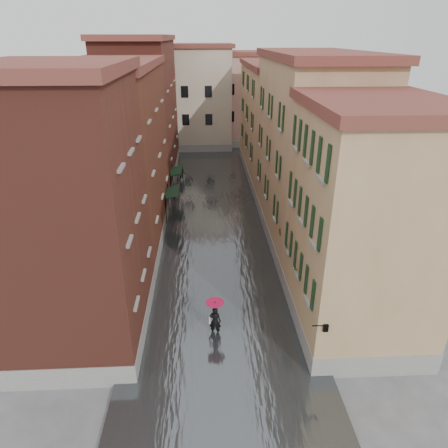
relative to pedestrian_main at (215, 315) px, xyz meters
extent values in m
plane|color=#545456|center=(0.34, 2.71, -1.25)|extent=(120.00, 120.00, 0.00)
cube|color=#3F4346|center=(0.34, 15.71, -1.15)|extent=(10.00, 60.00, 0.20)
cube|color=brown|center=(-6.66, 0.71, 5.25)|extent=(6.00, 8.00, 13.00)
cube|color=#5E2C1D|center=(-6.66, 11.71, 5.00)|extent=(6.00, 14.00, 12.50)
cube|color=brown|center=(-6.66, 26.71, 5.75)|extent=(6.00, 16.00, 14.00)
cube|color=#A48255|center=(7.34, 0.71, 4.50)|extent=(6.00, 8.00, 11.50)
cube|color=tan|center=(7.34, 11.71, 5.25)|extent=(6.00, 14.00, 13.00)
cube|color=#A48255|center=(7.34, 26.71, 4.50)|extent=(6.00, 16.00, 11.50)
cube|color=beige|center=(-2.66, 40.71, 5.25)|extent=(12.00, 9.00, 13.00)
cube|color=#A77A75|center=(6.34, 42.71, 4.75)|extent=(10.00, 9.00, 12.00)
cube|color=black|center=(-3.11, 14.83, 1.30)|extent=(1.09, 2.77, 0.31)
cylinder|color=black|center=(-3.61, 13.45, 0.15)|extent=(0.06, 0.06, 2.80)
cylinder|color=black|center=(-3.61, 16.22, 0.15)|extent=(0.06, 0.06, 2.80)
cube|color=black|center=(-3.11, 20.67, 1.30)|extent=(1.09, 2.84, 0.31)
cylinder|color=black|center=(-3.61, 19.24, 0.15)|extent=(0.06, 0.06, 2.80)
cylinder|color=black|center=(-3.61, 22.09, 0.15)|extent=(0.06, 0.06, 2.80)
cylinder|color=black|center=(4.39, -3.29, 1.85)|extent=(0.60, 0.05, 0.05)
cube|color=black|center=(4.69, -3.29, 1.75)|extent=(0.22, 0.22, 0.35)
cube|color=beige|center=(4.69, -3.29, 1.75)|extent=(0.14, 0.14, 0.24)
cube|color=maroon|center=(4.46, 0.94, 1.90)|extent=(0.22, 0.85, 0.18)
imported|color=#265926|center=(4.46, 0.94, 2.32)|extent=(0.59, 0.51, 0.66)
cube|color=maroon|center=(4.46, 3.37, 1.90)|extent=(0.22, 0.85, 0.18)
imported|color=#265926|center=(4.46, 3.37, 2.32)|extent=(0.59, 0.51, 0.66)
cube|color=maroon|center=(4.46, 5.67, 1.90)|extent=(0.22, 0.85, 0.18)
imported|color=#265926|center=(4.46, 5.67, 2.32)|extent=(0.59, 0.51, 0.66)
imported|color=black|center=(0.00, 0.00, -0.39)|extent=(0.71, 0.55, 1.73)
cube|color=beige|center=(-0.28, 0.05, -0.30)|extent=(0.08, 0.30, 0.38)
cylinder|color=black|center=(0.00, 0.00, 0.10)|extent=(0.02, 0.02, 1.00)
cone|color=#BB0C3B|center=(0.00, 0.00, 0.67)|extent=(0.97, 0.97, 0.28)
imported|color=black|center=(-2.80, 24.68, -0.36)|extent=(0.89, 0.71, 1.78)
camera|label=1|loc=(-0.38, -16.71, 13.14)|focal=32.00mm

